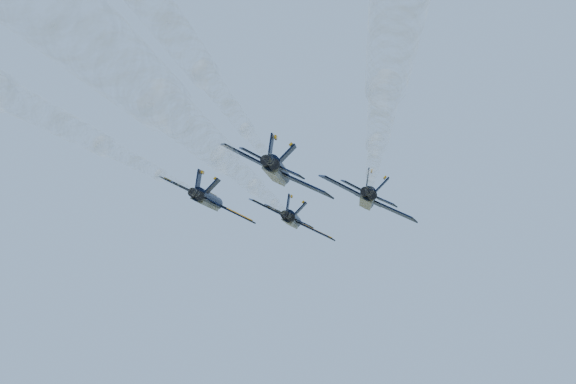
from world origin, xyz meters
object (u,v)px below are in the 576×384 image
(jet_right, at_px, (368,199))
(jet_left, at_px, (208,200))
(jet_lead, at_px, (292,220))
(jet_slot, at_px, (277,172))

(jet_right, bearing_deg, jet_left, -178.59)
(jet_left, bearing_deg, jet_lead, 57.00)
(jet_lead, height_order, jet_left, same)
(jet_lead, xyz_separation_m, jet_left, (-5.42, -15.27, 0.00))
(jet_right, relative_size, jet_slot, 1.00)
(jet_lead, distance_m, jet_left, 16.20)
(jet_left, height_order, jet_slot, same)
(jet_left, bearing_deg, jet_slot, -57.76)
(jet_lead, bearing_deg, jet_right, -55.41)
(jet_lead, distance_m, jet_right, 15.97)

